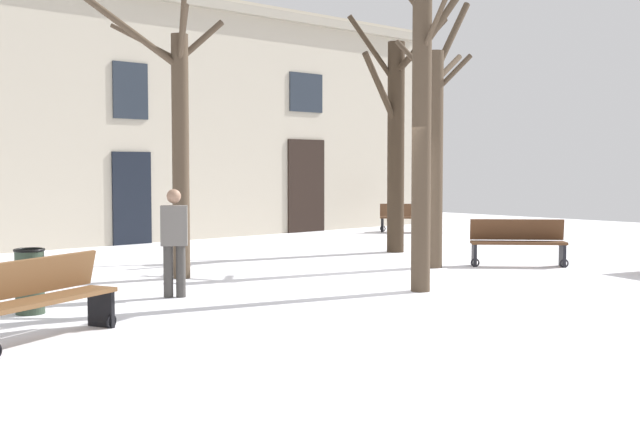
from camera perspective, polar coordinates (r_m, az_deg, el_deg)
The scene contains 11 objects.
ground_plane at distance 13.47m, azimuth 4.93°, elevation -4.78°, with size 33.36×33.36×0.00m, color white.
building_facade at distance 20.39m, azimuth -13.53°, elevation 7.06°, with size 20.85×0.60×6.41m.
tree_left_of_center at distance 13.79m, azimuth -10.07°, elevation 5.46°, with size 2.37×1.93×4.74m.
tree_right_of_center at distance 15.26m, azimuth 8.18°, elevation 4.71°, with size 1.35×1.71×5.07m.
tree_foreground at distance 12.26m, azimuth 7.26°, elevation 7.42°, with size 1.55×1.59×5.25m.
tree_near_facade at distance 17.85m, azimuth 5.41°, elevation 5.50°, with size 1.42×2.32×5.23m.
litter_bin at distance 11.02m, azimuth -19.98°, elevation -4.54°, with size 0.40×0.40×0.85m.
bench_facing_shops at distance 9.27m, azimuth -19.14°, elevation -5.63°, with size 1.88×1.11×0.91m.
bench_back_to_back_right at distance 15.82m, azimuth 13.92°, elevation -1.94°, with size 1.55×1.58×0.90m.
bench_by_litter_bin at distance 23.48m, azimuth 6.27°, elevation -0.29°, with size 1.40×1.55×0.84m.
person_strolling at distance 11.80m, azimuth -10.35°, elevation -1.74°, with size 0.44×0.40×1.58m.
Camera 1 is at (-9.77, -9.07, 1.89)m, focal length 44.89 mm.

